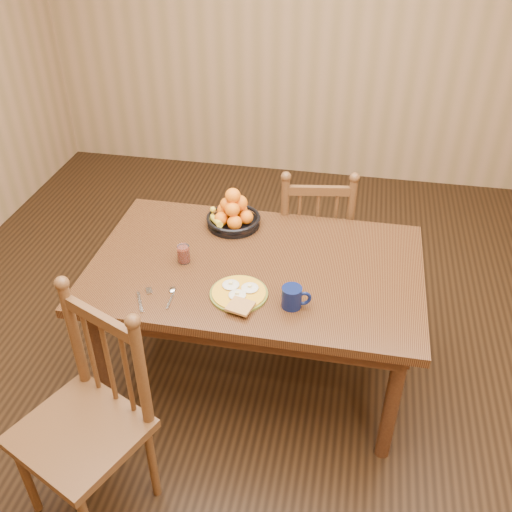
% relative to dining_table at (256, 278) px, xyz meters
% --- Properties ---
extents(room, '(4.52, 5.02, 2.72)m').
position_rel_dining_table_xyz_m(room, '(0.00, 0.00, 0.68)').
color(room, black).
rests_on(room, ground).
extents(dining_table, '(1.60, 1.00, 0.75)m').
position_rel_dining_table_xyz_m(dining_table, '(0.00, 0.00, 0.00)').
color(dining_table, black).
rests_on(dining_table, ground).
extents(chair_far, '(0.50, 0.49, 0.98)m').
position_rel_dining_table_xyz_m(chair_far, '(0.22, 0.67, -0.19)').
color(chair_far, '#482A15').
rests_on(chair_far, ground).
extents(chair_near, '(0.61, 0.60, 1.03)m').
position_rel_dining_table_xyz_m(chair_near, '(-0.53, -0.86, -0.16)').
color(chair_near, '#482A15').
rests_on(chair_near, ground).
extents(breakfast_plate, '(0.26, 0.30, 0.04)m').
position_rel_dining_table_xyz_m(breakfast_plate, '(-0.03, -0.25, 0.10)').
color(breakfast_plate, '#59601E').
rests_on(breakfast_plate, dining_table).
extents(fork, '(0.08, 0.18, 0.00)m').
position_rel_dining_table_xyz_m(fork, '(-0.45, -0.35, 0.09)').
color(fork, silver).
rests_on(fork, dining_table).
extents(spoon, '(0.04, 0.16, 0.01)m').
position_rel_dining_table_xyz_m(spoon, '(-0.33, -0.29, 0.09)').
color(spoon, silver).
rests_on(spoon, dining_table).
extents(coffee_mug, '(0.13, 0.09, 0.10)m').
position_rel_dining_table_xyz_m(coffee_mug, '(0.22, -0.27, 0.14)').
color(coffee_mug, '#0A133A').
rests_on(coffee_mug, dining_table).
extents(juice_glass, '(0.06, 0.06, 0.09)m').
position_rel_dining_table_xyz_m(juice_glass, '(-0.35, -0.04, 0.13)').
color(juice_glass, silver).
rests_on(juice_glass, dining_table).
extents(fruit_bowl, '(0.29, 0.29, 0.22)m').
position_rel_dining_table_xyz_m(fruit_bowl, '(-0.19, 0.33, 0.15)').
color(fruit_bowl, black).
rests_on(fruit_bowl, dining_table).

